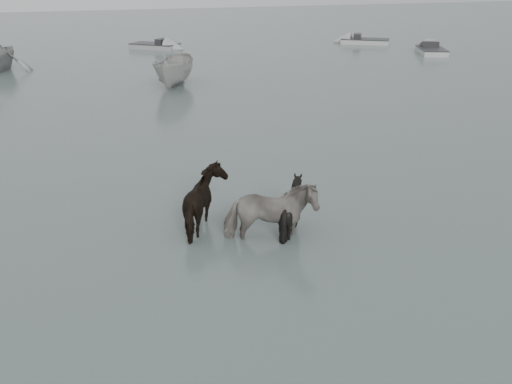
{
  "coord_description": "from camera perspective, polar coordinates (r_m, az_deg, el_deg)",
  "views": [
    {
      "loc": [
        -4.53,
        -10.67,
        5.79
      ],
      "look_at": [
        -0.97,
        0.67,
        1.0
      ],
      "focal_mm": 40.0,
      "sensor_mm": 36.0,
      "label": 1
    }
  ],
  "objects": [
    {
      "name": "pony_pinto",
      "position": [
        12.47,
        1.4,
        -1.29
      ],
      "size": [
        2.23,
        1.43,
        1.74
      ],
      "primitive_type": "imported",
      "rotation": [
        0.0,
        0.0,
        1.32
      ],
      "color": "black",
      "rests_on": "ground"
    },
    {
      "name": "skiff_port",
      "position": [
        41.85,
        17.17,
        13.58
      ],
      "size": [
        3.21,
        4.94,
        0.75
      ],
      "primitive_type": null,
      "rotation": [
        0.0,
        0.0,
        1.19
      ],
      "color": "#B1B3B0",
      "rests_on": "ground"
    },
    {
      "name": "skiff_mid",
      "position": [
        43.1,
        -10.08,
        14.41
      ],
      "size": [
        4.69,
        4.22,
        0.75
      ],
      "primitive_type": null,
      "rotation": [
        0.0,
        0.0,
        -0.68
      ],
      "color": "gray",
      "rests_on": "ground"
    },
    {
      "name": "ground",
      "position": [
        12.96,
        4.99,
        -4.68
      ],
      "size": [
        140.0,
        140.0,
        0.0
      ],
      "primitive_type": "plane",
      "color": "#4F5E59",
      "rests_on": "ground"
    },
    {
      "name": "skiff_star",
      "position": [
        45.98,
        10.86,
        14.82
      ],
      "size": [
        5.05,
        3.99,
        0.75
      ],
      "primitive_type": null,
      "rotation": [
        0.0,
        0.0,
        2.58
      ],
      "color": "#B4B3AF",
      "rests_on": "ground"
    },
    {
      "name": "pony_black",
      "position": [
        13.11,
        3.57,
        -0.87
      ],
      "size": [
        1.55,
        1.45,
        1.43
      ],
      "primitive_type": "imported",
      "rotation": [
        0.0,
        0.0,
        1.83
      ],
      "color": "black",
      "rests_on": "ground"
    },
    {
      "name": "pony_dark",
      "position": [
        13.18,
        -4.88,
        -0.38
      ],
      "size": [
        1.37,
        1.6,
        1.6
      ],
      "primitive_type": "imported",
      "rotation": [
        0.0,
        0.0,
        1.58
      ],
      "color": "black",
      "rests_on": "ground"
    },
    {
      "name": "boat_small",
      "position": [
        29.41,
        -8.15,
        12.02
      ],
      "size": [
        3.2,
        4.56,
        1.65
      ],
      "primitive_type": "imported",
      "rotation": [
        0.0,
        0.0,
        -0.42
      ],
      "color": "#A9A9A4",
      "rests_on": "ground"
    }
  ]
}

